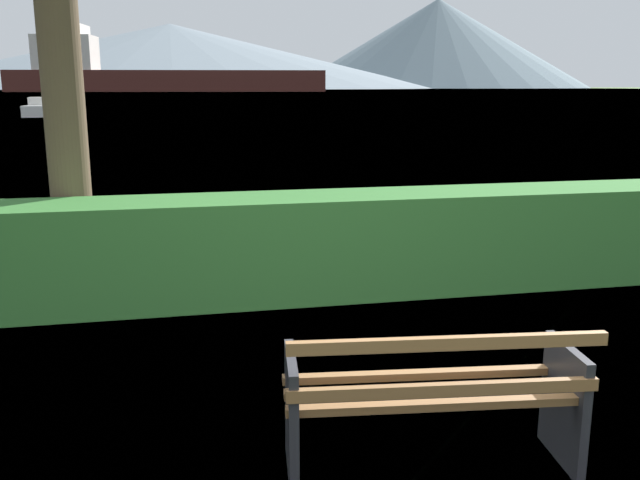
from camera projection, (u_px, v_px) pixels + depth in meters
name	position (u px, v px, depth m)	size (l,w,h in m)	color
ground_plane	(428.00, 464.00, 3.82)	(1400.00, 1400.00, 0.00)	#4C6B33
water_surface	(174.00, 90.00, 296.96)	(620.00, 620.00, 0.00)	#6B8EA3
park_bench	(433.00, 398.00, 3.67)	(1.65, 0.75, 0.87)	olive
hedge_row	(312.00, 246.00, 6.83)	(9.63, 0.84, 1.01)	#387A33
cargo_ship_large	(145.00, 73.00, 233.56)	(107.09, 29.52, 21.91)	#471E19
fishing_boat_near	(39.00, 109.00, 46.89)	(1.68, 4.36, 1.28)	silver
distant_hills	(136.00, 51.00, 523.06)	(804.48, 399.67, 73.27)	slate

